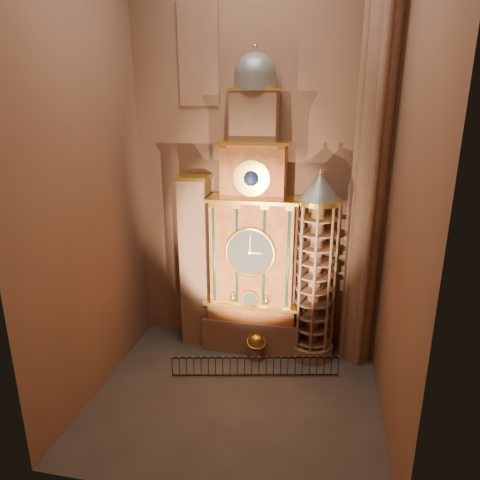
% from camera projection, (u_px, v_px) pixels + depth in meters
% --- Properties ---
extents(floor, '(14.00, 14.00, 0.00)m').
position_uv_depth(floor, '(236.00, 397.00, 21.29)').
color(floor, '#383330').
rests_on(floor, ground).
extents(wall_back, '(22.00, 0.00, 22.00)m').
position_uv_depth(wall_back, '(257.00, 161.00, 23.66)').
color(wall_back, '#8E634C').
rests_on(wall_back, floor).
extents(wall_left, '(0.00, 22.00, 22.00)m').
position_uv_depth(wall_left, '(84.00, 172.00, 19.35)').
color(wall_left, '#8E634C').
rests_on(wall_left, floor).
extents(wall_right, '(0.00, 22.00, 22.00)m').
position_uv_depth(wall_right, '(409.00, 182.00, 16.73)').
color(wall_right, '#8E634C').
rests_on(wall_right, floor).
extents(astronomical_clock, '(5.60, 2.41, 16.70)m').
position_uv_depth(astronomical_clock, '(253.00, 240.00, 23.97)').
color(astronomical_clock, '#8C634C').
rests_on(astronomical_clock, floor).
extents(portrait_tower, '(1.80, 1.60, 10.20)m').
position_uv_depth(portrait_tower, '(196.00, 262.00, 25.07)').
color(portrait_tower, '#8C634C').
rests_on(portrait_tower, floor).
extents(stair_turret, '(2.50, 2.50, 10.80)m').
position_uv_depth(stair_turret, '(315.00, 270.00, 23.48)').
color(stair_turret, '#8C634C').
rests_on(stair_turret, floor).
extents(gothic_pier, '(2.04, 2.04, 22.00)m').
position_uv_depth(gothic_pier, '(373.00, 166.00, 21.58)').
color(gothic_pier, '#8C634C').
rests_on(gothic_pier, floor).
extents(stained_glass_window, '(2.20, 0.14, 5.20)m').
position_uv_depth(stained_glass_window, '(198.00, 54.00, 22.56)').
color(stained_glass_window, '#371B7A').
rests_on(stained_glass_window, wall_back).
extents(celestial_globe, '(1.32, 1.28, 1.57)m').
position_uv_depth(celestial_globe, '(256.00, 344.00, 24.28)').
color(celestial_globe, '#8C634C').
rests_on(celestial_globe, floor).
extents(iron_railing, '(8.70, 1.83, 1.12)m').
position_uv_depth(iron_railing, '(255.00, 367.00, 22.75)').
color(iron_railing, black).
rests_on(iron_railing, floor).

